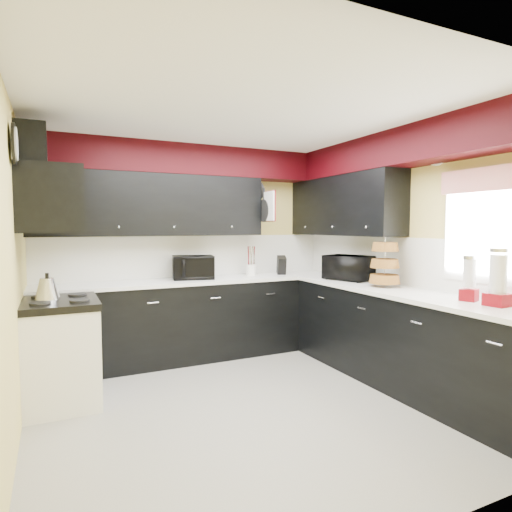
{
  "coord_description": "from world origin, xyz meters",
  "views": [
    {
      "loc": [
        -1.54,
        -3.31,
        1.56
      ],
      "look_at": [
        0.4,
        0.76,
        1.24
      ],
      "focal_mm": 30.0,
      "sensor_mm": 36.0,
      "label": 1
    }
  ],
  "objects_px": {
    "toaster_oven": "(193,267)",
    "utensil_crock": "(251,270)",
    "microwave": "(349,268)",
    "knife_block": "(281,266)",
    "kettle": "(47,288)"
  },
  "relations": [
    {
      "from": "microwave",
      "to": "knife_block",
      "type": "relative_size",
      "value": 2.22
    },
    {
      "from": "knife_block",
      "to": "kettle",
      "type": "bearing_deg",
      "value": -146.55
    },
    {
      "from": "toaster_oven",
      "to": "utensil_crock",
      "type": "height_order",
      "value": "toaster_oven"
    },
    {
      "from": "microwave",
      "to": "kettle",
      "type": "relative_size",
      "value": 2.5
    },
    {
      "from": "microwave",
      "to": "knife_block",
      "type": "xyz_separation_m",
      "value": [
        -0.43,
        0.82,
        -0.03
      ]
    },
    {
      "from": "microwave",
      "to": "kettle",
      "type": "height_order",
      "value": "microwave"
    },
    {
      "from": "microwave",
      "to": "kettle",
      "type": "bearing_deg",
      "value": 66.82
    },
    {
      "from": "kettle",
      "to": "knife_block",
      "type": "bearing_deg",
      "value": 13.14
    },
    {
      "from": "toaster_oven",
      "to": "knife_block",
      "type": "bearing_deg",
      "value": 9.83
    },
    {
      "from": "microwave",
      "to": "toaster_oven",
      "type": "bearing_deg",
      "value": 41.85
    },
    {
      "from": "toaster_oven",
      "to": "microwave",
      "type": "xyz_separation_m",
      "value": [
        1.59,
        -0.86,
        0.01
      ]
    },
    {
      "from": "toaster_oven",
      "to": "kettle",
      "type": "height_order",
      "value": "toaster_oven"
    },
    {
      "from": "kettle",
      "to": "toaster_oven",
      "type": "bearing_deg",
      "value": 23.56
    },
    {
      "from": "knife_block",
      "to": "microwave",
      "type": "bearing_deg",
      "value": -42.03
    },
    {
      "from": "toaster_oven",
      "to": "utensil_crock",
      "type": "bearing_deg",
      "value": 14.5
    }
  ]
}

